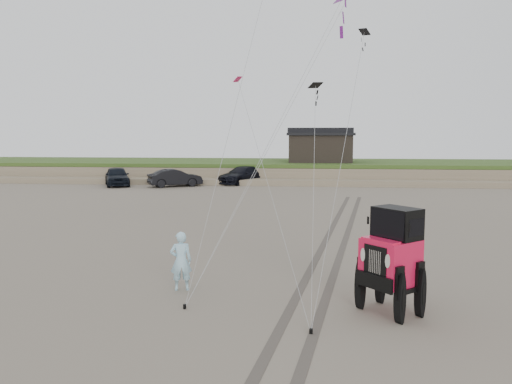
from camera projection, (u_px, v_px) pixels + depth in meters
ground at (275, 303)px, 13.18m from camera, size 160.00×160.00×0.00m
dune_ridge at (300, 170)px, 50.14m from camera, size 160.00×14.25×1.73m
cabin at (320, 146)px, 49.16m from camera, size 6.40×5.40×3.35m
truck_a at (117, 176)px, 43.22m from camera, size 3.77×5.16×1.63m
truck_b at (175, 178)px, 42.47m from camera, size 4.71×3.61×1.49m
truck_c at (243, 175)px, 44.87m from camera, size 4.84×5.69×1.56m
jeep at (390, 272)px, 12.33m from camera, size 5.89×5.58×2.12m
man at (181, 261)px, 14.18m from camera, size 0.71×0.56×1.70m
kite_flock at (329, 1)px, 19.79m from camera, size 5.49×5.91×7.04m
stake_main at (185, 307)px, 12.73m from camera, size 0.08×0.08×0.12m
stake_aux at (311, 331)px, 11.13m from camera, size 0.08×0.08×0.12m
tire_tracks at (335, 241)px, 20.88m from camera, size 5.22×29.74×0.01m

